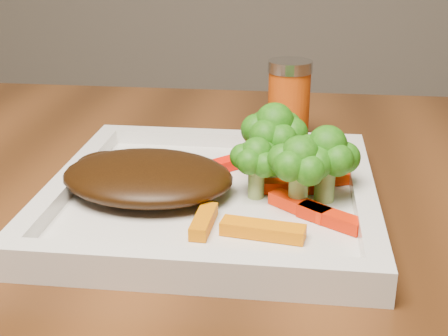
# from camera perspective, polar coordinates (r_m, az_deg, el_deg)

# --- Properties ---
(plate) EXTENTS (0.27, 0.27, 0.01)m
(plate) POSITION_cam_1_polar(r_m,az_deg,el_deg) (0.53, -1.07, -3.05)
(plate) COLOR white
(plate) RESTS_ON dining_table
(steak) EXTENTS (0.16, 0.13, 0.03)m
(steak) POSITION_cam_1_polar(r_m,az_deg,el_deg) (0.53, -7.00, -0.79)
(steak) COLOR black
(steak) RESTS_ON plate
(broccoli_0) EXTENTS (0.08, 0.08, 0.07)m
(broccoli_0) POSITION_cam_1_polar(r_m,az_deg,el_deg) (0.55, 4.60, 2.46)
(broccoli_0) COLOR #1B6510
(broccoli_0) RESTS_ON plate
(broccoli_1) EXTENTS (0.07, 0.07, 0.06)m
(broccoli_1) POSITION_cam_1_polar(r_m,az_deg,el_deg) (0.51, 9.31, 0.37)
(broccoli_1) COLOR #137216
(broccoli_1) RESTS_ON plate
(broccoli_2) EXTENTS (0.06, 0.06, 0.06)m
(broccoli_2) POSITION_cam_1_polar(r_m,az_deg,el_deg) (0.50, 6.87, -0.51)
(broccoli_2) COLOR #166C12
(broccoli_2) RESTS_ON plate
(broccoli_3) EXTENTS (0.06, 0.06, 0.06)m
(broccoli_3) POSITION_cam_1_polar(r_m,az_deg,el_deg) (0.51, 2.99, 0.49)
(broccoli_3) COLOR #1B7413
(broccoli_3) RESTS_ON plate
(carrot_0) EXTENTS (0.06, 0.03, 0.01)m
(carrot_0) POSITION_cam_1_polar(r_m,az_deg,el_deg) (0.46, 3.56, -5.67)
(carrot_0) COLOR orange
(carrot_0) RESTS_ON plate
(carrot_1) EXTENTS (0.05, 0.04, 0.01)m
(carrot_1) POSITION_cam_1_polar(r_m,az_deg,el_deg) (0.49, 9.70, -4.50)
(carrot_1) COLOR red
(carrot_1) RESTS_ON plate
(carrot_2) EXTENTS (0.02, 0.05, 0.01)m
(carrot_2) POSITION_cam_1_polar(r_m,az_deg,el_deg) (0.47, -1.87, -4.89)
(carrot_2) COLOR #D56E03
(carrot_2) RESTS_ON plate
(carrot_3) EXTENTS (0.06, 0.04, 0.01)m
(carrot_3) POSITION_cam_1_polar(r_m,az_deg,el_deg) (0.56, 9.62, -0.91)
(carrot_3) COLOR red
(carrot_3) RESTS_ON plate
(carrot_4) EXTENTS (0.05, 0.05, 0.01)m
(carrot_4) POSITION_cam_1_polar(r_m,az_deg,el_deg) (0.59, 0.92, 0.57)
(carrot_4) COLOR #FF1304
(carrot_4) RESTS_ON plate
(carrot_5) EXTENTS (0.05, 0.05, 0.01)m
(carrot_5) POSITION_cam_1_polar(r_m,az_deg,el_deg) (0.50, 6.91, -3.44)
(carrot_5) COLOR #FF2804
(carrot_5) RESTS_ON plate
(carrot_6) EXTENTS (0.05, 0.02, 0.01)m
(carrot_6) POSITION_cam_1_polar(r_m,az_deg,el_deg) (0.54, 5.50, -1.67)
(carrot_6) COLOR #FF2F04
(carrot_6) RESTS_ON plate
(spice_shaker) EXTENTS (0.05, 0.05, 0.09)m
(spice_shaker) POSITION_cam_1_polar(r_m,az_deg,el_deg) (0.68, 5.94, 5.93)
(spice_shaker) COLOR #B33E09
(spice_shaker) RESTS_ON dining_table
(carrot_7) EXTENTS (0.05, 0.04, 0.01)m
(carrot_7) POSITION_cam_1_polar(r_m,az_deg,el_deg) (0.57, 9.77, -0.27)
(carrot_7) COLOR #FF5C04
(carrot_7) RESTS_ON plate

